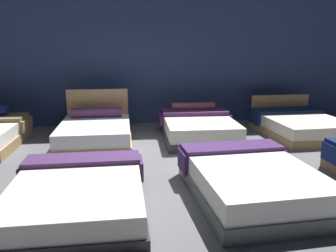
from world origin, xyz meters
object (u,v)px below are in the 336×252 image
at_px(bed_2, 251,181).
at_px(bed_7, 300,125).
at_px(bed_1, 78,194).
at_px(bed_6, 198,127).
at_px(bed_5, 95,132).

bearing_deg(bed_2, bed_7, 49.46).
height_order(bed_1, bed_6, bed_6).
distance_m(bed_2, bed_5, 3.69).
relative_size(bed_5, bed_6, 0.97).
bearing_deg(bed_5, bed_1, -89.66).
height_order(bed_2, bed_7, bed_7).
relative_size(bed_2, bed_5, 1.07).
bearing_deg(bed_7, bed_6, 179.03).
xyz_separation_m(bed_2, bed_6, (-0.02, 2.99, 0.02)).
xyz_separation_m(bed_5, bed_6, (2.21, 0.04, 0.01)).
bearing_deg(bed_5, bed_7, 1.55).
relative_size(bed_1, bed_6, 1.00).
relative_size(bed_1, bed_2, 0.97).
relative_size(bed_2, bed_7, 0.98).
distance_m(bed_5, bed_6, 2.21).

